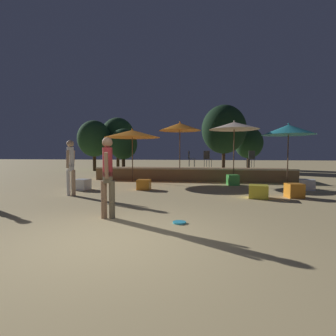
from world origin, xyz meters
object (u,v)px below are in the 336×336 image
Objects in this scene: cube_seat_0 at (258,192)px; frisbee_disc at (179,222)px; person_2 at (71,165)px; bistro_chair_2 at (190,157)px; cube_seat_1 at (294,191)px; cube_seat_3 at (82,184)px; background_tree_3 at (123,144)px; background_tree_4 at (118,136)px; cube_seat_5 at (144,185)px; bistro_chair_0 at (207,157)px; cube_seat_2 at (233,180)px; person_1 at (108,174)px; patio_umbrella_2 at (132,134)px; background_tree_0 at (94,139)px; patio_umbrella_3 at (234,126)px; patio_umbrella_1 at (288,130)px; cube_seat_4 at (307,185)px; background_tree_2 at (249,143)px; background_tree_1 at (224,129)px; bistro_chair_1 at (251,157)px; patio_umbrella_0 at (180,127)px.

cube_seat_0 reaches higher than frisbee_disc.
person_2 is 2.08× the size of bistro_chair_2.
cube_seat_1 reaches higher than cube_seat_3.
background_tree_4 reaches higher than background_tree_3.
person_2 is (-2.02, -1.89, 0.85)m from cube_seat_5.
bistro_chair_0 is at bearing 107.00° from cube_seat_0.
cube_seat_2 is 7.50m from person_1.
cube_seat_1 is 0.96× the size of cube_seat_3.
cube_seat_2 is 1.08× the size of cube_seat_5.
cube_seat_3 is 0.31× the size of person_2.
background_tree_0 is (-5.82, 7.50, 0.25)m from patio_umbrella_2.
patio_umbrella_3 is at bearing 111.43° from cube_seat_1.
patio_umbrella_1 is at bearing -35.02° from background_tree_3.
cube_seat_0 is at bearing -132.84° from cube_seat_4.
bistro_chair_0 is 0.26× the size of background_tree_3.
background_tree_2 is at bearing 14.93° from background_tree_4.
background_tree_4 reaches higher than bistro_chair_0.
patio_umbrella_2 is at bearing -177.24° from patio_umbrella_3.
person_1 is (-5.82, -5.72, 0.76)m from cube_seat_4.
background_tree_1 is at bearing 69.27° from person_2.
cube_seat_3 is 8.77m from bistro_chair_1.
cube_seat_0 is 3.49m from cube_seat_2.
bistro_chair_0 is 2.34m from bistro_chair_1.
patio_umbrella_2 reaches higher than bistro_chair_0.
frisbee_disc is 0.05× the size of background_tree_1.
bistro_chair_0 is 9.17m from background_tree_3.
cube_seat_4 is 0.14× the size of background_tree_4.
cube_seat_5 is at bearing -65.83° from background_tree_3.
background_tree_1 is at bearing 63.86° from patio_umbrella_2.
patio_umbrella_2 is 0.51× the size of background_tree_1.
patio_umbrella_3 reaches higher than cube_seat_0.
background_tree_2 is (2.38, 2.84, -1.05)m from background_tree_1.
cube_seat_5 is at bearing 113.81° from frisbee_disc.
person_1 is 1.96× the size of bistro_chair_2.
patio_umbrella_0 reaches higher than bistro_chair_0.
cube_seat_4 is 6.42m from cube_seat_5.
patio_umbrella_3 reaches higher than cube_seat_1.
patio_umbrella_0 is 8.33m from person_1.
patio_umbrella_2 is 4.27m from cube_seat_3.
cube_seat_2 reaches higher than cube_seat_3.
patio_umbrella_1 reaches higher than cube_seat_0.
cube_seat_2 is 0.12× the size of background_tree_4.
patio_umbrella_2 is 8.04m from person_1.
person_2 reaches higher than person_1.
background_tree_1 is at bearing 12.69° from background_tree_0.
background_tree_2 is (-0.55, 14.69, 2.26)m from cube_seat_4.
cube_seat_1 is 0.12× the size of background_tree_4.
patio_umbrella_2 is at bearing 166.01° from cube_seat_4.
cube_seat_0 is at bearing -45.87° from background_tree_0.
background_tree_3 is (-10.04, 11.50, 1.99)m from cube_seat_1.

